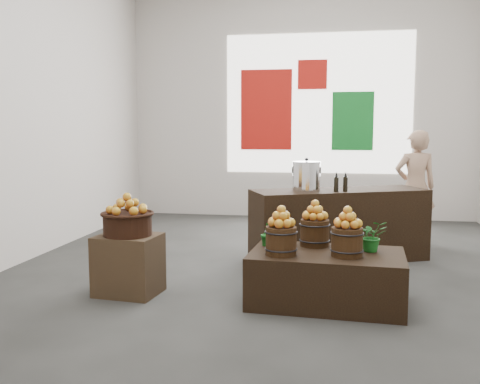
% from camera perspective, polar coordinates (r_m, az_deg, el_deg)
% --- Properties ---
extents(ground, '(7.00, 7.00, 0.00)m').
position_cam_1_polar(ground, '(6.21, 4.30, -7.82)').
color(ground, '#363734').
rests_on(ground, ground).
extents(back_wall, '(6.00, 0.04, 4.00)m').
position_cam_1_polar(back_wall, '(9.52, 6.47, 9.31)').
color(back_wall, beige).
rests_on(back_wall, ground).
extents(back_opening, '(3.20, 0.02, 2.40)m').
position_cam_1_polar(back_opening, '(9.49, 8.30, 9.29)').
color(back_opening, white).
rests_on(back_opening, back_wall).
extents(deco_red_left, '(0.90, 0.04, 1.40)m').
position_cam_1_polar(deco_red_left, '(9.54, 2.81, 8.74)').
color(deco_red_left, '#AA130D').
rests_on(deco_red_left, back_wall).
extents(deco_green_right, '(0.70, 0.04, 1.00)m').
position_cam_1_polar(deco_green_right, '(9.47, 11.93, 7.41)').
color(deco_green_right, '#106922').
rests_on(deco_green_right, back_wall).
extents(deco_red_upper, '(0.50, 0.04, 0.50)m').
position_cam_1_polar(deco_red_upper, '(9.52, 7.73, 12.31)').
color(deco_red_upper, '#AA130D').
rests_on(deco_red_upper, back_wall).
extents(crate, '(0.61, 0.52, 0.57)m').
position_cam_1_polar(crate, '(5.21, -11.80, -7.59)').
color(crate, '#43311F').
rests_on(crate, ground).
extents(wicker_basket, '(0.45, 0.45, 0.21)m').
position_cam_1_polar(wicker_basket, '(5.13, -11.90, -3.40)').
color(wicker_basket, black).
rests_on(wicker_basket, crate).
extents(apples_in_basket, '(0.35, 0.35, 0.19)m').
position_cam_1_polar(apples_in_basket, '(5.10, -11.96, -1.22)').
color(apples_in_basket, maroon).
rests_on(apples_in_basket, wicker_basket).
extents(display_table, '(1.40, 0.91, 0.47)m').
position_cam_1_polar(display_table, '(4.90, 9.20, -9.04)').
color(display_table, black).
rests_on(display_table, ground).
extents(apple_bucket_front_left, '(0.27, 0.27, 0.25)m').
position_cam_1_polar(apple_bucket_front_left, '(4.68, 4.40, -5.22)').
color(apple_bucket_front_left, '#331E0D').
rests_on(apple_bucket_front_left, display_table).
extents(apples_in_bucket_front_left, '(0.20, 0.20, 0.18)m').
position_cam_1_polar(apples_in_bucket_front_left, '(4.64, 4.42, -2.62)').
color(apples_in_bucket_front_left, maroon).
rests_on(apples_in_bucket_front_left, apple_bucket_front_left).
extents(apple_bucket_front_right, '(0.27, 0.27, 0.25)m').
position_cam_1_polar(apple_bucket_front_right, '(4.71, 11.34, -5.26)').
color(apple_bucket_front_right, '#331E0D').
rests_on(apple_bucket_front_right, display_table).
extents(apples_in_bucket_front_right, '(0.20, 0.20, 0.18)m').
position_cam_1_polar(apples_in_bucket_front_right, '(4.67, 11.40, -2.67)').
color(apples_in_bucket_front_right, maroon).
rests_on(apples_in_bucket_front_right, apple_bucket_front_right).
extents(apple_bucket_rear, '(0.27, 0.27, 0.25)m').
position_cam_1_polar(apple_bucket_rear, '(5.07, 7.97, -4.33)').
color(apple_bucket_rear, '#331E0D').
rests_on(apple_bucket_rear, display_table).
extents(apples_in_bucket_rear, '(0.20, 0.20, 0.18)m').
position_cam_1_polar(apples_in_bucket_rear, '(5.03, 8.01, -1.93)').
color(apples_in_bucket_rear, maroon).
rests_on(apples_in_bucket_rear, apple_bucket_rear).
extents(herb_garnish_right, '(0.31, 0.28, 0.28)m').
position_cam_1_polar(herb_garnish_right, '(4.94, 13.87, -4.56)').
color(herb_garnish_right, '#125718').
rests_on(herb_garnish_right, display_table).
extents(herb_garnish_left, '(0.15, 0.12, 0.24)m').
position_cam_1_polar(herb_garnish_left, '(5.03, 2.97, -4.41)').
color(herb_garnish_left, '#125718').
rests_on(herb_garnish_left, display_table).
extents(counter, '(2.16, 1.46, 0.85)m').
position_cam_1_polar(counter, '(6.49, 10.50, -3.46)').
color(counter, black).
rests_on(counter, ground).
extents(stock_pot_left, '(0.32, 0.32, 0.32)m').
position_cam_1_polar(stock_pot_left, '(6.25, 7.09, 1.61)').
color(stock_pot_left, silver).
rests_on(stock_pot_left, counter).
extents(oil_cruets, '(0.16, 0.11, 0.24)m').
position_cam_1_polar(oil_cruets, '(6.23, 11.41, 1.13)').
color(oil_cruets, black).
rests_on(oil_cruets, counter).
extents(shopper, '(0.62, 0.47, 1.55)m').
position_cam_1_polar(shopper, '(7.68, 18.18, 0.52)').
color(shopper, '#9D7960').
rests_on(shopper, ground).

